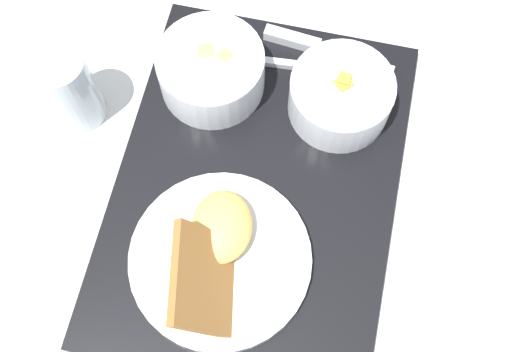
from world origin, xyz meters
The scene contains 8 objects.
ground_plane centered at (0.00, 0.00, 0.00)m, with size 4.00×4.00×0.00m, color silver.
serving_tray centered at (0.00, 0.00, 0.01)m, with size 0.45×0.33×0.02m.
bowl_salad centered at (-0.12, 0.07, 0.05)m, with size 0.12×0.12×0.06m.
bowl_soup centered at (-0.12, -0.08, 0.05)m, with size 0.13×0.13×0.06m.
plate_main centered at (0.09, -0.02, 0.03)m, with size 0.20×0.20×0.09m.
knife centered at (-0.20, 0.01, 0.02)m, with size 0.03×0.17×0.02m.
spoon centered at (-0.17, 0.04, 0.02)m, with size 0.04×0.13×0.01m.
glass_water centered at (-0.05, -0.24, 0.05)m, with size 0.07×0.07×0.12m.
Camera 1 is at (0.26, 0.06, 0.71)m, focal length 45.00 mm.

